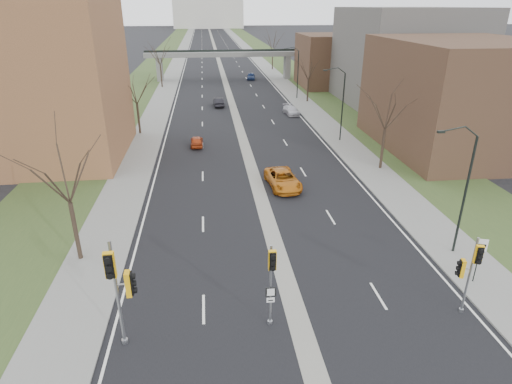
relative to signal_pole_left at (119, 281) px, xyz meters
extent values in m
plane|color=black|center=(8.66, 0.30, -3.80)|extent=(700.00, 700.00, 0.00)
cube|color=black|center=(8.66, 150.30, -3.80)|extent=(20.00, 600.00, 0.01)
cube|color=gray|center=(8.66, 150.30, -3.80)|extent=(1.20, 600.00, 0.02)
cube|color=gray|center=(20.66, 150.30, -3.74)|extent=(4.00, 600.00, 0.12)
cube|color=gray|center=(-3.34, 150.30, -3.74)|extent=(4.00, 600.00, 0.12)
cube|color=#2C401D|center=(26.66, 150.30, -3.75)|extent=(8.00, 600.00, 0.10)
cube|color=#2C401D|center=(-9.34, 150.30, -3.75)|extent=(8.00, 600.00, 0.10)
cube|color=brown|center=(32.66, 28.30, 2.20)|extent=(16.00, 20.00, 12.00)
cube|color=#55524D|center=(36.66, 52.30, 3.70)|extent=(18.00, 22.00, 15.00)
cube|color=brown|center=(30.66, 70.30, 1.20)|extent=(14.00, 14.00, 10.00)
cube|color=slate|center=(-5.34, 80.30, -1.30)|extent=(1.20, 2.50, 5.00)
cube|color=slate|center=(22.66, 80.30, -1.30)|extent=(1.20, 2.50, 5.00)
cube|color=slate|center=(8.66, 80.30, 1.70)|extent=(34.00, 3.00, 1.00)
cube|color=black|center=(8.66, 80.30, 2.40)|extent=(34.00, 0.15, 0.50)
cube|color=beige|center=(8.66, 320.30, 6.20)|extent=(48.00, 42.00, 20.00)
cylinder|color=black|center=(20.46, 6.30, 0.32)|extent=(0.16, 0.16, 8.00)
cube|color=black|center=(18.16, 6.30, 4.67)|extent=(0.45, 0.18, 0.14)
cylinder|color=black|center=(20.46, 32.30, 0.32)|extent=(0.16, 0.16, 8.00)
cube|color=black|center=(18.16, 32.30, 4.67)|extent=(0.45, 0.18, 0.14)
cylinder|color=black|center=(20.46, 58.30, 0.32)|extent=(0.16, 0.16, 8.00)
cube|color=black|center=(18.16, 58.30, 4.67)|extent=(0.45, 0.18, 0.14)
cylinder|color=#382B21|center=(-4.34, 8.30, -1.68)|extent=(0.28, 0.28, 4.00)
cylinder|color=#382B21|center=(-4.34, 38.30, -1.81)|extent=(0.28, 0.28, 3.75)
cylinder|color=#382B21|center=(-4.34, 72.30, -1.56)|extent=(0.28, 0.28, 4.25)
cylinder|color=#382B21|center=(21.66, 22.30, -1.68)|extent=(0.28, 0.28, 4.00)
cylinder|color=#382B21|center=(21.66, 55.30, -1.93)|extent=(0.28, 0.28, 3.50)
cylinder|color=#382B21|center=(21.66, 95.30, -1.56)|extent=(0.28, 0.28, 4.25)
cylinder|color=gray|center=(-0.22, 0.21, -0.90)|extent=(0.16, 0.16, 5.81)
cylinder|color=gray|center=(-0.22, 0.21, -3.69)|extent=(0.31, 0.31, 0.22)
cube|color=#EAA60D|center=(-0.20, -0.35, 1.11)|extent=(0.49, 0.46, 1.29)
cube|color=#EAA60D|center=(0.34, 0.23, -0.34)|extent=(0.46, 0.49, 1.29)
cylinder|color=gray|center=(7.13, 0.75, -1.43)|extent=(0.13, 0.13, 4.76)
cylinder|color=gray|center=(7.13, 0.75, -3.71)|extent=(0.26, 0.26, 0.18)
cube|color=#EAA60D|center=(7.12, 0.29, 0.40)|extent=(0.39, 0.37, 1.05)
cube|color=black|center=(7.13, 0.75, -1.70)|extent=(0.55, 0.04, 0.55)
cube|color=silver|center=(7.13, 0.75, -2.20)|extent=(0.41, 0.04, 0.27)
cylinder|color=gray|center=(17.65, 0.50, -1.49)|extent=(0.12, 0.12, 4.62)
cylinder|color=gray|center=(17.65, 0.50, -3.72)|extent=(0.25, 0.25, 0.18)
cube|color=#EAA60D|center=(17.55, 0.06, 0.11)|extent=(0.44, 0.43, 1.02)
cube|color=#EAA60D|center=(17.22, 0.60, -1.05)|extent=(0.43, 0.44, 1.02)
cylinder|color=black|center=(19.79, 2.88, -2.43)|extent=(0.07, 0.07, 2.51)
cube|color=silver|center=(19.79, 2.88, -1.17)|extent=(0.61, 0.23, 0.80)
imported|color=#A63612|center=(3.01, 32.21, -3.19)|extent=(1.46, 3.61, 1.23)
imported|color=black|center=(6.33, 53.57, -3.10)|extent=(1.75, 4.33, 1.40)
imported|color=#BA6513|center=(10.97, 18.82, -3.04)|extent=(3.02, 5.72, 1.53)
imported|color=#BAB9C2|center=(17.14, 46.64, -3.17)|extent=(2.21, 4.50, 1.26)
imported|color=navy|center=(14.55, 80.27, -3.08)|extent=(2.27, 4.46, 1.46)
camera|label=1|loc=(4.34, -16.84, 11.58)|focal=30.00mm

